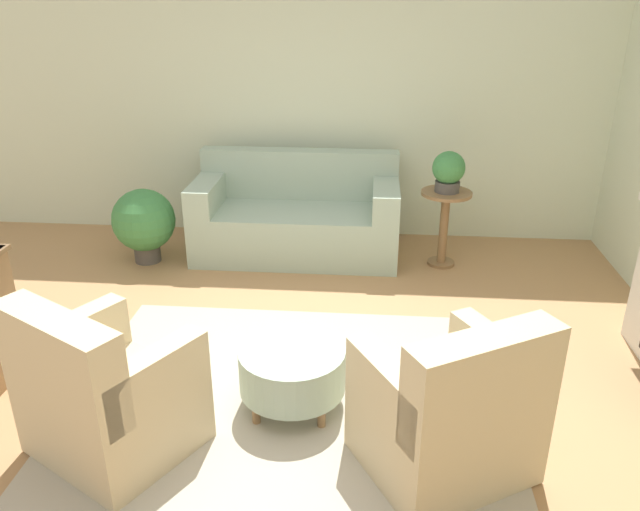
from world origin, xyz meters
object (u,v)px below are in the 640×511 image
(potted_plant_on_side_table, at_px, (448,171))
(couch, at_px, (297,219))
(armchair_left, at_px, (104,396))
(ottoman_table, at_px, (292,370))
(side_table, at_px, (445,217))
(potted_plant_floor, at_px, (144,222))
(armchair_right, at_px, (451,414))

(potted_plant_on_side_table, bearing_deg, couch, 173.09)
(armchair_left, distance_m, ottoman_table, 1.09)
(ottoman_table, distance_m, side_table, 2.53)
(potted_plant_floor, bearing_deg, ottoman_table, -51.68)
(side_table, relative_size, potted_plant_floor, 1.01)
(ottoman_table, distance_m, potted_plant_on_side_table, 2.60)
(couch, height_order, armchair_right, couch)
(ottoman_table, xyz_separation_m, potted_plant_floor, (-1.65, 2.09, 0.13))
(armchair_left, bearing_deg, potted_plant_on_side_table, 52.83)
(armchair_right, bearing_deg, ottoman_table, 151.22)
(armchair_left, xyz_separation_m, potted_plant_on_side_table, (2.08, 2.75, 0.54))
(couch, height_order, potted_plant_floor, couch)
(armchair_right, distance_m, side_table, 2.76)
(couch, bearing_deg, side_table, -6.91)
(couch, relative_size, armchair_left, 1.81)
(armchair_left, bearing_deg, side_table, 52.83)
(couch, distance_m, potted_plant_floor, 1.43)
(ottoman_table, xyz_separation_m, side_table, (1.12, 2.26, 0.21))
(armchair_left, relative_size, potted_plant_floor, 1.51)
(couch, bearing_deg, armchair_right, -68.33)
(side_table, bearing_deg, armchair_right, -94.64)
(armchair_left, height_order, potted_plant_floor, armchair_left)
(potted_plant_on_side_table, bearing_deg, armchair_right, -94.64)
(side_table, bearing_deg, potted_plant_on_side_table, 0.00)
(armchair_left, xyz_separation_m, side_table, (2.08, 2.75, 0.10))
(ottoman_table, relative_size, potted_plant_on_side_table, 1.77)
(potted_plant_floor, bearing_deg, armchair_right, -45.40)
(armchair_left, height_order, side_table, armchair_left)
(potted_plant_on_side_table, bearing_deg, armchair_left, -127.17)
(ottoman_table, bearing_deg, armchair_right, -28.78)
(side_table, xyz_separation_m, potted_plant_floor, (-2.77, -0.16, -0.07))
(couch, distance_m, armchair_left, 3.00)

